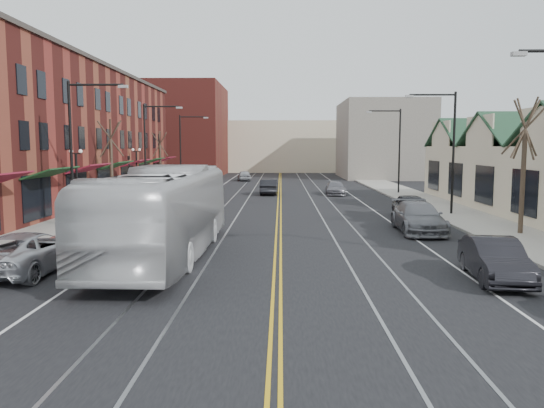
{
  "coord_description": "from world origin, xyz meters",
  "views": [
    {
      "loc": [
        0.12,
        -13.25,
        4.62
      ],
      "look_at": [
        -0.28,
        10.67,
        2.0
      ],
      "focal_mm": 35.0,
      "sensor_mm": 36.0,
      "label": 1
    }
  ],
  "objects_px": {
    "transit_bus": "(165,213)",
    "parked_car_c": "(418,217)",
    "parked_car_b": "(495,260)",
    "parked_car_d": "(412,207)",
    "parked_suv": "(30,252)"
  },
  "relations": [
    {
      "from": "transit_bus",
      "to": "parked_car_c",
      "type": "distance_m",
      "value": 13.94
    },
    {
      "from": "parked_car_b",
      "to": "parked_car_c",
      "type": "bearing_deg",
      "value": 95.88
    },
    {
      "from": "parked_car_c",
      "to": "parked_car_d",
      "type": "xyz_separation_m",
      "value": [
        0.94,
        5.25,
        -0.03
      ]
    },
    {
      "from": "transit_bus",
      "to": "parked_car_c",
      "type": "bearing_deg",
      "value": -149.79
    },
    {
      "from": "transit_bus",
      "to": "parked_car_b",
      "type": "bearing_deg",
      "value": 165.08
    },
    {
      "from": "transit_bus",
      "to": "parked_car_b",
      "type": "height_order",
      "value": "transit_bus"
    },
    {
      "from": "parked_car_c",
      "to": "parked_suv",
      "type": "bearing_deg",
      "value": -148.92
    },
    {
      "from": "parked_suv",
      "to": "parked_car_d",
      "type": "distance_m",
      "value": 22.79
    },
    {
      "from": "parked_car_d",
      "to": "parked_car_b",
      "type": "bearing_deg",
      "value": -93.92
    },
    {
      "from": "transit_bus",
      "to": "parked_car_d",
      "type": "distance_m",
      "value": 17.79
    },
    {
      "from": "parked_suv",
      "to": "transit_bus",
      "type": "bearing_deg",
      "value": -147.01
    },
    {
      "from": "parked_car_c",
      "to": "parked_car_b",
      "type": "bearing_deg",
      "value": -88.06
    },
    {
      "from": "parked_car_b",
      "to": "parked_car_d",
      "type": "xyz_separation_m",
      "value": [
        0.94,
        15.5,
        0.05
      ]
    },
    {
      "from": "parked_car_b",
      "to": "parked_car_c",
      "type": "height_order",
      "value": "parked_car_c"
    },
    {
      "from": "transit_bus",
      "to": "parked_car_d",
      "type": "xyz_separation_m",
      "value": [
        13.1,
        11.99,
        -1.1
      ]
    }
  ]
}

